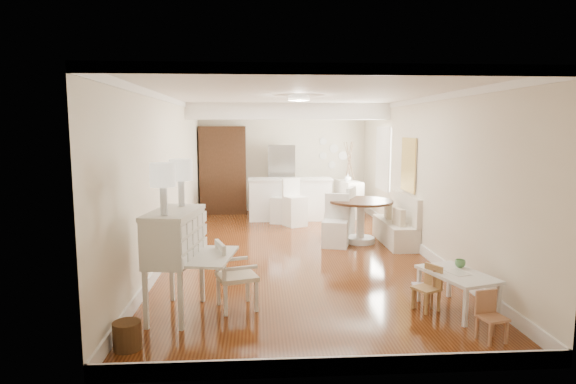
{
  "coord_description": "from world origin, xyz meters",
  "views": [
    {
      "loc": [
        -0.7,
        -8.61,
        2.26
      ],
      "look_at": [
        -0.13,
        0.3,
        1.07
      ],
      "focal_mm": 30.0,
      "sensor_mm": 36.0,
      "label": 1
    }
  ],
  "objects": [
    {
      "name": "kids_chair_a",
      "position": [
        1.38,
        -2.97,
        0.29
      ],
      "size": [
        0.38,
        0.38,
        0.58
      ],
      "primitive_type": "cube",
      "rotation": [
        0.0,
        0.0,
        -1.09
      ],
      "color": "tan",
      "rests_on": "ground"
    },
    {
      "name": "kids_table",
      "position": [
        1.76,
        -3.01,
        0.24
      ],
      "size": [
        0.84,
        1.1,
        0.49
      ],
      "primitive_type": "cube",
      "rotation": [
        0.0,
        0.0,
        0.3
      ],
      "color": "white",
      "rests_on": "ground"
    },
    {
      "name": "kids_chair_c",
      "position": [
        1.78,
        -3.88,
        0.27
      ],
      "size": [
        0.31,
        0.31,
        0.54
      ],
      "primitive_type": "cube",
      "rotation": [
        0.0,
        0.0,
        0.23
      ],
      "color": "#AC724E",
      "rests_on": "ground"
    },
    {
      "name": "banquette",
      "position": [
        1.99,
        0.5,
        0.49
      ],
      "size": [
        0.52,
        1.6,
        0.98
      ],
      "primitive_type": "cube",
      "color": "silver",
      "rests_on": "ground"
    },
    {
      "name": "secretary_bureau",
      "position": [
        -1.7,
        -2.91,
        0.64
      ],
      "size": [
        1.15,
        1.17,
        1.29
      ],
      "primitive_type": "cube",
      "rotation": [
        0.0,
        0.0,
        -0.15
      ],
      "color": "silver",
      "rests_on": "ground"
    },
    {
      "name": "room",
      "position": [
        0.04,
        0.32,
        1.98
      ],
      "size": [
        9.0,
        9.04,
        2.82
      ],
      "color": "brown",
      "rests_on": "ground"
    },
    {
      "name": "gustavian_armchair",
      "position": [
        -0.97,
        -2.76,
        0.43
      ],
      "size": [
        0.62,
        0.62,
        0.87
      ],
      "primitive_type": "cube",
      "rotation": [
        0.0,
        0.0,
        1.87
      ],
      "color": "silver",
      "rests_on": "ground"
    },
    {
      "name": "pantry_cabinet",
      "position": [
        -1.6,
        4.18,
        1.15
      ],
      "size": [
        1.2,
        0.6,
        2.3
      ],
      "primitive_type": "cube",
      "color": "#381E11",
      "rests_on": "ground"
    },
    {
      "name": "slip_chair_far",
      "position": [
        1.0,
        1.06,
        0.53
      ],
      "size": [
        0.69,
        0.68,
        1.06
      ],
      "primitive_type": "cube",
      "rotation": [
        0.0,
        0.0,
        -2.02
      ],
      "color": "white",
      "rests_on": "ground"
    },
    {
      "name": "bar_stool_right",
      "position": [
        0.16,
        2.32,
        0.55
      ],
      "size": [
        0.58,
        0.58,
        1.1
      ],
      "primitive_type": "cube",
      "rotation": [
        0.0,
        0.0,
        0.44
      ],
      "color": "white",
      "rests_on": "ground"
    },
    {
      "name": "breakfast_counter",
      "position": [
        0.1,
        3.1,
        0.52
      ],
      "size": [
        2.05,
        0.65,
        1.03
      ],
      "primitive_type": "cube",
      "color": "white",
      "rests_on": "ground"
    },
    {
      "name": "fridge",
      "position": [
        0.3,
        4.15,
        0.9
      ],
      "size": [
        0.75,
        0.65,
        1.8
      ],
      "primitive_type": "imported",
      "color": "silver",
      "rests_on": "ground"
    },
    {
      "name": "kids_chair_b",
      "position": [
        1.39,
        -2.82,
        0.26
      ],
      "size": [
        0.3,
        0.3,
        0.53
      ],
      "primitive_type": "cube",
      "rotation": [
        0.0,
        0.0,
        -1.75
      ],
      "color": "#B47D52",
      "rests_on": "ground"
    },
    {
      "name": "pencil_cup",
      "position": [
        1.88,
        -2.79,
        0.54
      ],
      "size": [
        0.17,
        0.17,
        0.1
      ],
      "primitive_type": "imported",
      "rotation": [
        0.0,
        0.0,
        -0.36
      ],
      "color": "#599859",
      "rests_on": "kids_table"
    },
    {
      "name": "bar_stool_left",
      "position": [
        -0.17,
        2.68,
        0.5
      ],
      "size": [
        0.51,
        0.51,
        0.99
      ],
      "primitive_type": "cube",
      "rotation": [
        0.0,
        0.0,
        -0.34
      ],
      "color": "white",
      "rests_on": "ground"
    },
    {
      "name": "dining_table",
      "position": [
        1.32,
        0.6,
        0.43
      ],
      "size": [
        1.45,
        1.45,
        0.85
      ],
      "primitive_type": "cylinder",
      "rotation": [
        0.0,
        0.0,
        0.17
      ],
      "color": "#412415",
      "rests_on": "ground"
    },
    {
      "name": "wicker_basket",
      "position": [
        -2.05,
        -3.82,
        0.14
      ],
      "size": [
        0.31,
        0.31,
        0.29
      ],
      "primitive_type": "cylinder",
      "rotation": [
        0.0,
        0.0,
        -0.07
      ],
      "color": "#4C3017",
      "rests_on": "ground"
    },
    {
      "name": "slip_chair_near",
      "position": [
        0.78,
        0.33,
        0.5
      ],
      "size": [
        0.59,
        0.61,
        1.0
      ],
      "primitive_type": "cube",
      "rotation": [
        0.0,
        0.0,
        -0.28
      ],
      "color": "white",
      "rests_on": "ground"
    },
    {
      "name": "branch_vase",
      "position": [
        1.58,
        3.35,
        1.02
      ],
      "size": [
        0.2,
        0.2,
        0.19
      ],
      "primitive_type": "imported",
      "rotation": [
        0.0,
        0.0,
        0.12
      ],
      "color": "white",
      "rests_on": "sideboard"
    },
    {
      "name": "sideboard",
      "position": [
        1.62,
        3.4,
        0.46
      ],
      "size": [
        0.61,
        1.03,
        0.92
      ],
      "primitive_type": "cube",
      "rotation": [
        0.0,
        0.0,
        0.2
      ],
      "color": "white",
      "rests_on": "ground"
    }
  ]
}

